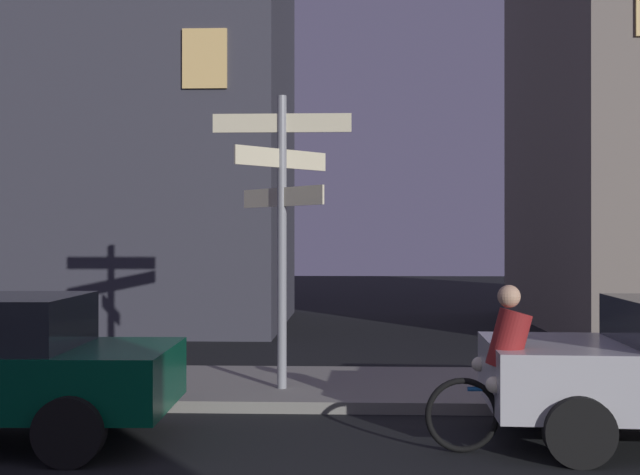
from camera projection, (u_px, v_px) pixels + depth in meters
The scene contains 4 objects.
sidewalk_kerb at pixel (374, 388), 10.62m from camera, with size 40.00×2.64×0.14m, color gray.
signpost at pixel (282, 209), 10.21m from camera, with size 1.78×1.12×3.75m.
cyclist at pixel (514, 375), 7.66m from camera, with size 1.82×0.34×1.61m.
building_left_block at pixel (12, 36), 19.43m from camera, with size 13.33×6.56×13.99m.
Camera 1 is at (-0.30, -4.40, 2.05)m, focal length 44.81 mm.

